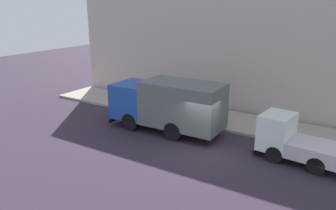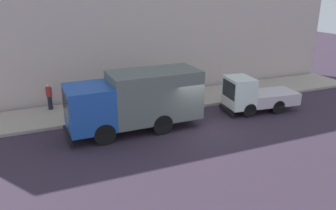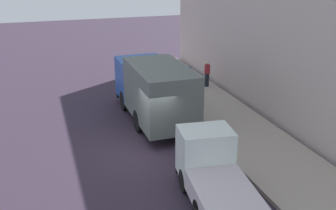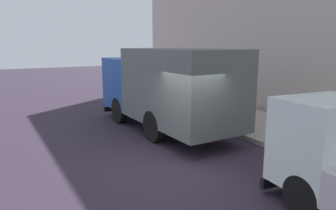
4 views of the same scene
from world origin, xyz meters
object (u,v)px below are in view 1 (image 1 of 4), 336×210
(traffic_cone_orange, at_px, (153,107))
(small_flatbed_truck, at_px, (297,142))
(street_sign_post, at_px, (175,97))
(pedestrian_walking, at_px, (155,90))
(large_utility_truck, at_px, (168,104))

(traffic_cone_orange, bearing_deg, small_flatbed_truck, -103.13)
(traffic_cone_orange, bearing_deg, street_sign_post, -96.60)
(small_flatbed_truck, xyz_separation_m, traffic_cone_orange, (2.38, 10.22, -0.54))
(pedestrian_walking, bearing_deg, traffic_cone_orange, -49.74)
(small_flatbed_truck, xyz_separation_m, street_sign_post, (2.16, 8.27, 0.57))
(large_utility_truck, height_order, street_sign_post, large_utility_truck)
(large_utility_truck, xyz_separation_m, pedestrian_walking, (4.73, 4.10, -0.73))
(pedestrian_walking, xyz_separation_m, traffic_cone_orange, (-2.44, -1.46, -0.53))
(small_flatbed_truck, bearing_deg, large_utility_truck, 95.76)
(traffic_cone_orange, relative_size, street_sign_post, 0.26)
(traffic_cone_orange, bearing_deg, pedestrian_walking, 30.84)
(pedestrian_walking, distance_m, street_sign_post, 4.36)
(street_sign_post, bearing_deg, small_flatbed_truck, -104.63)
(pedestrian_walking, bearing_deg, small_flatbed_truck, -13.02)
(traffic_cone_orange, xyz_separation_m, street_sign_post, (-0.23, -1.95, 1.11))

